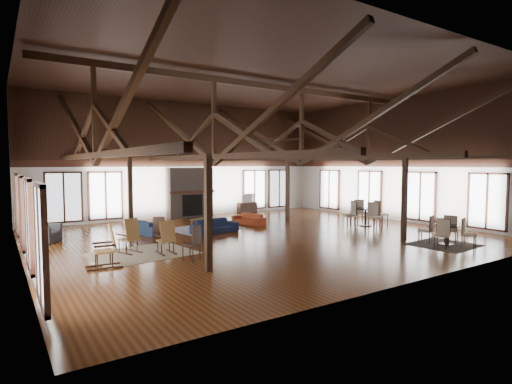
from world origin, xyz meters
TOP-DOWN VIEW (x-y plane):
  - floor at (0.00, 0.00)m, footprint 16.00×16.00m
  - ceiling at (0.00, 0.00)m, footprint 16.00×14.00m
  - wall_back at (0.00, 7.00)m, footprint 16.00×0.02m
  - wall_front at (0.00, -7.00)m, footprint 16.00×0.02m
  - wall_left at (-8.00, 0.00)m, footprint 0.02×14.00m
  - wall_right at (8.00, 0.00)m, footprint 0.02×14.00m
  - roof_truss at (0.00, 0.00)m, footprint 15.60×14.07m
  - post_grid at (0.00, 0.00)m, footprint 8.16×7.16m
  - fireplace at (0.00, 6.67)m, footprint 2.50×0.69m
  - ceiling_fan at (0.50, -1.00)m, footprint 1.60×1.60m
  - sofa_navy_front at (-1.18, 1.60)m, footprint 1.99×0.98m
  - sofa_navy_left at (-3.55, 2.90)m, footprint 2.02×1.22m
  - sofa_orange at (1.22, 2.82)m, footprint 1.79×0.98m
  - coffee_table at (-1.06, 2.85)m, footprint 1.26×0.92m
  - vase at (-0.96, 2.86)m, footprint 0.24×0.24m
  - armchair at (-7.16, 3.17)m, footprint 1.24×1.28m
  - side_table_lamp at (-7.47, 3.61)m, footprint 0.45×0.45m
  - rocking_chair_a at (-5.09, -0.23)m, footprint 0.72×0.96m
  - rocking_chair_b at (-4.18, -0.97)m, footprint 0.46×0.81m
  - rocking_chair_c at (-6.07, -1.61)m, footprint 0.94×0.56m
  - side_chair_a at (-3.84, 0.55)m, footprint 0.59×0.59m
  - side_chair_b at (-3.82, -2.20)m, footprint 0.59×0.59m
  - cafe_table_near at (4.38, -4.95)m, footprint 1.87×1.87m
  - cafe_table_far at (5.39, -0.47)m, footprint 2.18×2.18m
  - cup_near at (4.43, -4.93)m, footprint 0.14×0.14m
  - cup_far at (5.29, -0.39)m, footprint 0.14×0.14m
  - tv_console at (3.59, 6.75)m, footprint 1.13×0.42m
  - television at (3.60, 6.75)m, footprint 0.91×0.23m
  - rug_tan at (-4.82, -0.52)m, footprint 3.26×2.72m
  - rug_navy at (-1.05, 2.81)m, footprint 3.22×2.62m
  - rug_dark at (4.32, -4.88)m, footprint 2.22×2.04m

SIDE VIEW (x-z plane):
  - floor at x=0.00m, z-range 0.00..0.00m
  - rug_navy at x=-1.05m, z-range 0.00..0.01m
  - rug_dark at x=4.32m, z-range 0.00..0.01m
  - rug_tan at x=-4.82m, z-range 0.00..0.01m
  - sofa_orange at x=1.22m, z-range 0.00..0.50m
  - sofa_navy_left at x=-3.55m, z-range 0.00..0.55m
  - sofa_navy_front at x=-1.18m, z-range 0.00..0.56m
  - tv_console at x=3.59m, z-range 0.00..0.57m
  - armchair at x=-7.16m, z-range 0.00..0.63m
  - coffee_table at x=-1.06m, z-range 0.16..0.60m
  - side_table_lamp at x=-7.47m, z-range -0.14..1.01m
  - cafe_table_near at x=4.38m, z-range 0.00..0.96m
  - rocking_chair_b at x=-4.18m, z-range -0.03..1.01m
  - rocking_chair_a at x=-5.09m, z-range -0.03..1.07m
  - vase at x=-0.96m, z-range 0.44..0.64m
  - rocking_chair_c at x=-6.07m, z-range -0.03..1.12m
  - cafe_table_far at x=5.39m, z-range 0.00..1.12m
  - side_chair_a at x=-3.84m, z-range 0.08..1.06m
  - side_chair_b at x=-3.82m, z-range 0.08..1.10m
  - cup_near at x=4.43m, z-range 0.69..0.79m
  - television at x=3.60m, z-range 0.57..1.09m
  - cup_far at x=5.29m, z-range 0.80..0.89m
  - fireplace at x=0.00m, z-range -0.01..2.59m
  - post_grid at x=0.00m, z-range 0.00..3.05m
  - wall_back at x=0.00m, z-range 0.00..6.00m
  - wall_front at x=0.00m, z-range 0.00..6.00m
  - wall_left at x=-8.00m, z-range 0.00..6.00m
  - wall_right at x=8.00m, z-range 0.00..6.00m
  - ceiling_fan at x=0.50m, z-range 3.36..4.11m
  - roof_truss at x=0.00m, z-range 2.46..5.60m
  - ceiling at x=0.00m, z-range 5.99..6.01m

